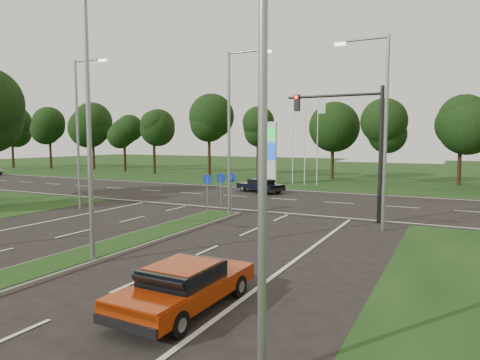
% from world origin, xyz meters
% --- Properties ---
extents(verge_far, '(160.00, 50.00, 0.02)m').
position_xyz_m(verge_far, '(0.00, 55.00, 0.00)').
color(verge_far, black).
rests_on(verge_far, ground).
extents(cross_road, '(160.00, 12.00, 0.02)m').
position_xyz_m(cross_road, '(0.00, 24.00, 0.00)').
color(cross_road, black).
rests_on(cross_road, ground).
extents(median_kerb, '(2.00, 26.00, 0.12)m').
position_xyz_m(median_kerb, '(0.00, 4.00, 0.06)').
color(median_kerb, slate).
rests_on(median_kerb, ground).
extents(streetlight_median_near, '(2.53, 0.22, 9.00)m').
position_xyz_m(streetlight_median_near, '(1.00, 6.00, 5.08)').
color(streetlight_median_near, gray).
rests_on(streetlight_median_near, ground).
extents(streetlight_median_far, '(2.53, 0.22, 9.00)m').
position_xyz_m(streetlight_median_far, '(1.00, 16.00, 5.08)').
color(streetlight_median_far, gray).
rests_on(streetlight_median_far, ground).
extents(streetlight_left_far, '(2.53, 0.22, 9.00)m').
position_xyz_m(streetlight_left_far, '(-8.30, 14.00, 5.08)').
color(streetlight_left_far, gray).
rests_on(streetlight_left_far, ground).
extents(streetlight_right_far, '(2.53, 0.22, 9.00)m').
position_xyz_m(streetlight_right_far, '(8.80, 16.00, 5.08)').
color(streetlight_right_far, gray).
rests_on(streetlight_right_far, ground).
extents(streetlight_right_near, '(2.53, 0.22, 9.00)m').
position_xyz_m(streetlight_right_near, '(8.80, 2.00, 5.08)').
color(streetlight_right_near, gray).
rests_on(streetlight_right_near, ground).
extents(traffic_signal, '(5.10, 0.42, 7.00)m').
position_xyz_m(traffic_signal, '(7.19, 18.00, 4.65)').
color(traffic_signal, black).
rests_on(traffic_signal, ground).
extents(median_signs, '(1.16, 1.76, 2.38)m').
position_xyz_m(median_signs, '(0.00, 16.40, 1.71)').
color(median_signs, gray).
rests_on(median_signs, ground).
extents(gas_pylon, '(5.80, 1.26, 8.00)m').
position_xyz_m(gas_pylon, '(-3.79, 33.05, 3.20)').
color(gas_pylon, silver).
rests_on(gas_pylon, ground).
extents(treeline_far, '(6.00, 6.00, 9.90)m').
position_xyz_m(treeline_far, '(0.10, 39.93, 6.83)').
color(treeline_far, black).
rests_on(treeline_far, ground).
extents(red_sedan, '(1.86, 4.32, 1.18)m').
position_xyz_m(red_sedan, '(5.98, 4.02, 0.63)').
color(red_sedan, '#9E2C08').
rests_on(red_sedan, ground).
extents(navy_sedan, '(4.37, 3.11, 1.11)m').
position_xyz_m(navy_sedan, '(-2.18, 26.89, 0.60)').
color(navy_sedan, black).
rests_on(navy_sedan, ground).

